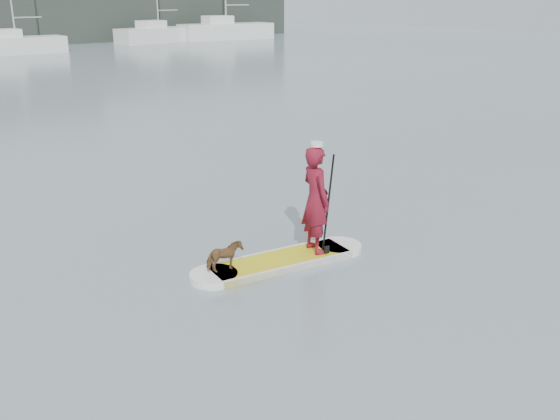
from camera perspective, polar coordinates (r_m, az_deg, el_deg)
ground at (r=9.30m, az=-14.88°, el=-10.08°), size 140.00×140.00×0.00m
paddleboard at (r=10.82m, az=0.00°, el=-4.70°), size 3.26×1.23×0.12m
paddler at (r=10.80m, az=3.28°, el=0.95°), size 0.59×0.77×1.90m
white_cap at (r=10.54m, az=3.38°, el=6.04°), size 0.22×0.22×0.07m
dog at (r=10.26m, az=-5.10°, el=-4.27°), size 0.63×0.35×0.50m
paddle at (r=10.76m, az=4.38°, el=-0.68°), size 0.10×0.30×2.00m
sailboat_e at (r=53.31m, az=-23.01°, el=13.79°), size 7.16×2.39×10.35m
sailboat_f at (r=62.38m, az=-11.06°, el=15.60°), size 8.73×3.62×12.68m
sailboat_g at (r=65.29m, az=-5.00°, el=16.06°), size 9.80×3.91×11.66m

